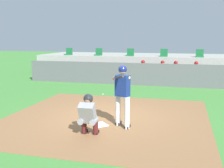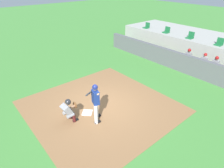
% 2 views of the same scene
% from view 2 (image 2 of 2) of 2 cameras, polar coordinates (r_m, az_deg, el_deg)
% --- Properties ---
extents(ground_plane, '(80.00, 80.00, 0.00)m').
position_cam_2_polar(ground_plane, '(9.43, -3.28, -6.65)').
color(ground_plane, '#428438').
extents(dirt_infield, '(6.40, 6.40, 0.01)m').
position_cam_2_polar(dirt_infield, '(9.43, -3.28, -6.62)').
color(dirt_infield, olive).
rests_on(dirt_infield, ground).
extents(home_plate, '(0.62, 0.62, 0.02)m').
position_cam_2_polar(home_plate, '(9.06, -7.36, -8.40)').
color(home_plate, white).
rests_on(home_plate, dirt_infield).
extents(batter_at_plate, '(0.60, 0.86, 1.80)m').
position_cam_2_polar(batter_at_plate, '(8.01, -4.88, -4.94)').
color(batter_at_plate, silver).
rests_on(batter_at_plate, ground).
extents(catcher_crouched, '(0.49, 2.01, 1.13)m').
position_cam_2_polar(catcher_crouched, '(8.40, -12.60, -7.38)').
color(catcher_crouched, gray).
rests_on(catcher_crouched, ground).
extents(dugout_wall, '(13.00, 0.30, 1.20)m').
position_cam_2_polar(dugout_wall, '(13.54, 19.25, 6.27)').
color(dugout_wall, '#59595E').
rests_on(dugout_wall, ground).
extents(dugout_bench, '(11.80, 0.44, 0.45)m').
position_cam_2_polar(dugout_bench, '(14.50, 21.15, 5.80)').
color(dugout_bench, olive).
rests_on(dugout_bench, ground).
extents(dugout_player_0, '(0.49, 0.70, 1.30)m').
position_cam_2_polar(dugout_player_0, '(14.19, 21.34, 7.24)').
color(dugout_player_0, '#939399').
rests_on(dugout_player_0, ground).
extents(dugout_player_1, '(0.49, 0.70, 1.30)m').
position_cam_2_polar(dugout_player_1, '(13.74, 25.28, 5.72)').
color(dugout_player_1, '#939399').
rests_on(dugout_player_1, ground).
extents(dugout_player_2, '(0.49, 0.70, 1.30)m').
position_cam_2_polar(dugout_player_2, '(13.49, 27.96, 4.67)').
color(dugout_player_2, '#939399').
rests_on(dugout_player_2, ground).
extents(stands_platform, '(15.00, 4.40, 1.40)m').
position_cam_2_polar(stands_platform, '(17.28, 27.29, 9.84)').
color(stands_platform, '#9E9E99').
rests_on(stands_platform, ground).
extents(stadium_seat_0, '(0.46, 0.46, 0.48)m').
position_cam_2_polar(stadium_seat_0, '(18.52, 10.23, 16.40)').
color(stadium_seat_0, '#196033').
rests_on(stadium_seat_0, stands_platform).
extents(stadium_seat_1, '(0.46, 0.46, 0.48)m').
position_cam_2_polar(stadium_seat_1, '(17.24, 15.84, 14.84)').
color(stadium_seat_1, '#196033').
rests_on(stadium_seat_1, stands_platform).
extents(stadium_seat_2, '(0.46, 0.46, 0.48)m').
position_cam_2_polar(stadium_seat_2, '(16.16, 22.17, 12.89)').
color(stadium_seat_2, '#196033').
rests_on(stadium_seat_2, stands_platform).
extents(stadium_seat_3, '(0.46, 0.46, 0.48)m').
position_cam_2_polar(stadium_seat_3, '(15.31, 29.18, 10.52)').
color(stadium_seat_3, '#196033').
rests_on(stadium_seat_3, stands_platform).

